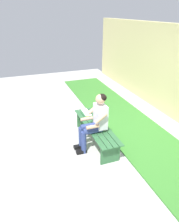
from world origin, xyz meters
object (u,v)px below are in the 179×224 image
bench_near (96,129)px  book_open (86,112)px  apple (87,118)px  person_seated (95,120)px

bench_near → book_open: book_open is taller
apple → book_open: bearing=-15.2°
person_seated → apple: size_ratio=14.35×
apple → bench_near: bearing=-165.0°
person_seated → apple: (0.52, -0.01, -0.20)m
person_seated → book_open: bearing=-6.9°
bench_near → person_seated: 0.41m
person_seated → book_open: 0.88m
book_open → person_seated: bearing=172.9°
apple → book_open: 0.33m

